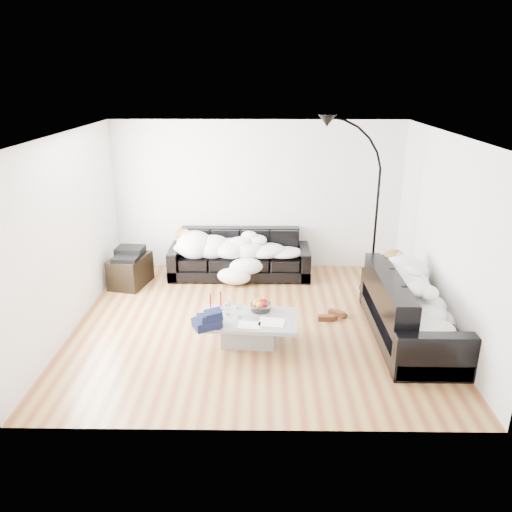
{
  "coord_description": "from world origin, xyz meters",
  "views": [
    {
      "loc": [
        0.09,
        -6.28,
        3.3
      ],
      "look_at": [
        0.0,
        0.3,
        0.9
      ],
      "focal_mm": 35.0,
      "sensor_mm": 36.0,
      "label": 1
    }
  ],
  "objects_px": {
    "candle_right": "(221,300)",
    "floor_lamp": "(376,218)",
    "sleeper_back": "(239,243)",
    "sofa_right": "(411,307)",
    "candle_left": "(211,303)",
    "sleeper_right": "(413,293)",
    "wine_glass_a": "(228,308)",
    "coffee_table": "(249,330)",
    "shoes": "(331,315)",
    "stereo": "(129,253)",
    "wine_glass_b": "(221,312)",
    "wine_glass_c": "(239,311)",
    "fruit_bowl": "(261,305)",
    "av_cabinet": "(130,271)",
    "sofa_back": "(240,254)"
  },
  "relations": [
    {
      "from": "shoes",
      "to": "av_cabinet",
      "type": "distance_m",
      "value": 3.39
    },
    {
      "from": "candle_left",
      "to": "stereo",
      "type": "relative_size",
      "value": 0.52
    },
    {
      "from": "wine_glass_a",
      "to": "shoes",
      "type": "height_order",
      "value": "wine_glass_a"
    },
    {
      "from": "sleeper_back",
      "to": "wine_glass_a",
      "type": "bearing_deg",
      "value": -91.32
    },
    {
      "from": "floor_lamp",
      "to": "sleeper_back",
      "type": "bearing_deg",
      "value": 159.16
    },
    {
      "from": "candle_right",
      "to": "floor_lamp",
      "type": "bearing_deg",
      "value": 33.18
    },
    {
      "from": "sofa_right",
      "to": "coffee_table",
      "type": "height_order",
      "value": "sofa_right"
    },
    {
      "from": "wine_glass_c",
      "to": "sleeper_back",
      "type": "bearing_deg",
      "value": 92.58
    },
    {
      "from": "coffee_table",
      "to": "wine_glass_c",
      "type": "distance_m",
      "value": 0.3
    },
    {
      "from": "coffee_table",
      "to": "wine_glass_c",
      "type": "relative_size",
      "value": 6.55
    },
    {
      "from": "sofa_right",
      "to": "coffee_table",
      "type": "distance_m",
      "value": 2.15
    },
    {
      "from": "sofa_back",
      "to": "candle_left",
      "type": "height_order",
      "value": "sofa_back"
    },
    {
      "from": "sleeper_right",
      "to": "wine_glass_c",
      "type": "xyz_separation_m",
      "value": [
        -2.24,
        -0.17,
        -0.19
      ]
    },
    {
      "from": "sofa_back",
      "to": "shoes",
      "type": "relative_size",
      "value": 6.1
    },
    {
      "from": "wine_glass_a",
      "to": "floor_lamp",
      "type": "xyz_separation_m",
      "value": [
        2.21,
        1.67,
        0.75
      ]
    },
    {
      "from": "fruit_bowl",
      "to": "coffee_table",
      "type": "bearing_deg",
      "value": -125.08
    },
    {
      "from": "candle_left",
      "to": "shoes",
      "type": "relative_size",
      "value": 0.58
    },
    {
      "from": "sofa_right",
      "to": "wine_glass_a",
      "type": "xyz_separation_m",
      "value": [
        -2.4,
        -0.09,
        0.02
      ]
    },
    {
      "from": "wine_glass_c",
      "to": "shoes",
      "type": "height_order",
      "value": "wine_glass_c"
    },
    {
      "from": "coffee_table",
      "to": "shoes",
      "type": "bearing_deg",
      "value": 31.3
    },
    {
      "from": "wine_glass_c",
      "to": "stereo",
      "type": "xyz_separation_m",
      "value": [
        -1.89,
        1.89,
        0.11
      ]
    },
    {
      "from": "coffee_table",
      "to": "shoes",
      "type": "height_order",
      "value": "coffee_table"
    },
    {
      "from": "sofa_right",
      "to": "candle_left",
      "type": "relative_size",
      "value": 9.41
    },
    {
      "from": "sleeper_right",
      "to": "av_cabinet",
      "type": "bearing_deg",
      "value": 67.49
    },
    {
      "from": "sleeper_back",
      "to": "wine_glass_a",
      "type": "height_order",
      "value": "sleeper_back"
    },
    {
      "from": "sofa_back",
      "to": "wine_glass_c",
      "type": "height_order",
      "value": "sofa_back"
    },
    {
      "from": "sleeper_back",
      "to": "sofa_right",
      "type": "bearing_deg",
      "value": -41.64
    },
    {
      "from": "sleeper_right",
      "to": "stereo",
      "type": "height_order",
      "value": "sleeper_right"
    },
    {
      "from": "sleeper_back",
      "to": "candle_left",
      "type": "bearing_deg",
      "value": -97.93
    },
    {
      "from": "stereo",
      "to": "floor_lamp",
      "type": "bearing_deg",
      "value": 2.93
    },
    {
      "from": "wine_glass_a",
      "to": "av_cabinet",
      "type": "height_order",
      "value": "wine_glass_a"
    },
    {
      "from": "floor_lamp",
      "to": "av_cabinet",
      "type": "bearing_deg",
      "value": 170.41
    },
    {
      "from": "wine_glass_b",
      "to": "wine_glass_c",
      "type": "bearing_deg",
      "value": 1.06
    },
    {
      "from": "shoes",
      "to": "fruit_bowl",
      "type": "bearing_deg",
      "value": -144.13
    },
    {
      "from": "fruit_bowl",
      "to": "floor_lamp",
      "type": "relative_size",
      "value": 0.11
    },
    {
      "from": "sleeper_back",
      "to": "sleeper_right",
      "type": "bearing_deg",
      "value": -41.64
    },
    {
      "from": "sleeper_back",
      "to": "fruit_bowl",
      "type": "relative_size",
      "value": 7.65
    },
    {
      "from": "fruit_bowl",
      "to": "candle_left",
      "type": "xyz_separation_m",
      "value": [
        -0.66,
        -0.01,
        0.03
      ]
    },
    {
      "from": "sleeper_right",
      "to": "wine_glass_b",
      "type": "bearing_deg",
      "value": 94.06
    },
    {
      "from": "sofa_back",
      "to": "floor_lamp",
      "type": "relative_size",
      "value": 0.99
    },
    {
      "from": "fruit_bowl",
      "to": "av_cabinet",
      "type": "relative_size",
      "value": 0.37
    },
    {
      "from": "candle_right",
      "to": "av_cabinet",
      "type": "bearing_deg",
      "value": 134.8
    },
    {
      "from": "wine_glass_c",
      "to": "av_cabinet",
      "type": "relative_size",
      "value": 0.26
    },
    {
      "from": "floor_lamp",
      "to": "candle_right",
      "type": "bearing_deg",
      "value": -154.44
    },
    {
      "from": "sleeper_back",
      "to": "coffee_table",
      "type": "height_order",
      "value": "sleeper_back"
    },
    {
      "from": "wine_glass_b",
      "to": "candle_left",
      "type": "distance_m",
      "value": 0.26
    },
    {
      "from": "wine_glass_c",
      "to": "floor_lamp",
      "type": "height_order",
      "value": "floor_lamp"
    },
    {
      "from": "sofa_right",
      "to": "candle_left",
      "type": "distance_m",
      "value": 2.63
    },
    {
      "from": "sleeper_back",
      "to": "fruit_bowl",
      "type": "height_order",
      "value": "sleeper_back"
    },
    {
      "from": "fruit_bowl",
      "to": "wine_glass_a",
      "type": "distance_m",
      "value": 0.44
    }
  ]
}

